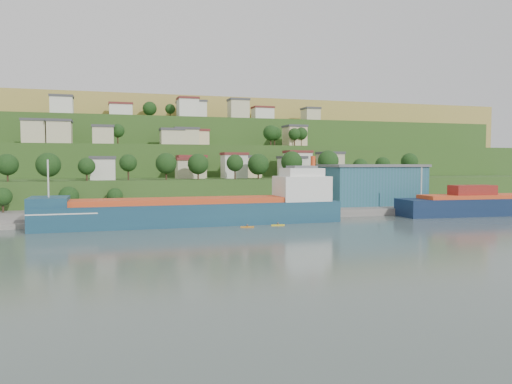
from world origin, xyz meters
name	(u,v)px	position (x,y,z in m)	size (l,w,h in m)	color
ground	(271,227)	(0.00, 0.00, 0.00)	(500.00, 500.00, 0.00)	#43524A
quay	(304,213)	(20.00, 28.00, 0.00)	(220.00, 26.00, 4.00)	slate
pebble_beach	(33,224)	(-55.00, 22.00, 0.00)	(40.00, 18.00, 2.40)	slate
hillside	(176,190)	(0.00, 168.70, 0.08)	(360.00, 211.32, 96.00)	#284719
cargo_ship_near	(203,212)	(-14.34, 10.41, 3.08)	(74.98, 12.16, 19.27)	#14344C
cargo_ship_far	(509,205)	(77.79, 8.21, 2.77)	(65.20, 15.21, 17.55)	#0C1B36
warehouse	(372,184)	(44.51, 30.68, 8.43)	(31.77, 20.29, 12.80)	#215863
caravan	(52,213)	(-50.41, 21.17, 2.73)	(6.58, 2.74, 3.07)	silver
dinghy	(68,219)	(-46.46, 17.31, 1.59)	(3.89, 1.46, 0.78)	silver
kayak_orange	(247,226)	(-5.41, 1.26, 0.24)	(3.28, 1.22, 0.81)	orange
kayak_yellow	(278,225)	(2.72, 2.50, 0.24)	(3.36, 1.02, 0.83)	gold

